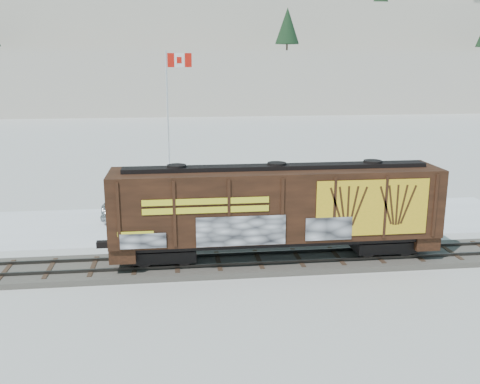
{
  "coord_description": "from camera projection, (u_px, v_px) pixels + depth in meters",
  "views": [
    {
      "loc": [
        -1.92,
        -24.65,
        9.75
      ],
      "look_at": [
        1.44,
        3.0,
        3.01
      ],
      "focal_mm": 40.0,
      "sensor_mm": 36.0,
      "label": 1
    }
  ],
  "objects": [
    {
      "name": "car_silver",
      "position": [
        141.0,
        210.0,
        33.3
      ],
      "size": [
        4.99,
        2.42,
        1.64
      ],
      "primitive_type": "imported",
      "rotation": [
        0.0,
        0.0,
        1.47
      ],
      "color": "#A4A7AB",
      "rests_on": "parking_strip"
    },
    {
      "name": "rail_track",
      "position": [
        218.0,
        264.0,
        26.26
      ],
      "size": [
        50.0,
        3.4,
        0.43
      ],
      "color": "#59544C",
      "rests_on": "ground"
    },
    {
      "name": "car_white",
      "position": [
        291.0,
        216.0,
        32.42
      ],
      "size": [
        4.47,
        2.57,
        1.39
      ],
      "primitive_type": "imported",
      "rotation": [
        0.0,
        0.0,
        1.3
      ],
      "color": "white",
      "rests_on": "parking_strip"
    },
    {
      "name": "parking_strip",
      "position": [
        209.0,
        222.0,
        33.53
      ],
      "size": [
        40.0,
        8.0,
        0.03
      ],
      "primitive_type": "cube",
      "color": "white",
      "rests_on": "ground"
    },
    {
      "name": "flagpole",
      "position": [
        170.0,
        144.0,
        39.87
      ],
      "size": [
        2.3,
        0.9,
        10.64
      ],
      "color": "silver",
      "rests_on": "ground"
    },
    {
      "name": "hopper_railcar",
      "position": [
        276.0,
        206.0,
        25.93
      ],
      "size": [
        15.84,
        3.06,
        4.59
      ],
      "color": "black",
      "rests_on": "rail_track"
    },
    {
      "name": "hillside",
      "position": [
        179.0,
        47.0,
        157.78
      ],
      "size": [
        360.0,
        110.0,
        93.0
      ],
      "color": "white",
      "rests_on": "ground"
    },
    {
      "name": "ground",
      "position": [
        218.0,
        266.0,
        26.3
      ],
      "size": [
        500.0,
        500.0,
        0.0
      ],
      "primitive_type": "plane",
      "color": "white",
      "rests_on": "ground"
    },
    {
      "name": "car_dark",
      "position": [
        389.0,
        205.0,
        34.74
      ],
      "size": [
        5.29,
        3.67,
        1.42
      ],
      "primitive_type": "imported",
      "rotation": [
        0.0,
        0.0,
        1.95
      ],
      "color": "black",
      "rests_on": "parking_strip"
    }
  ]
}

